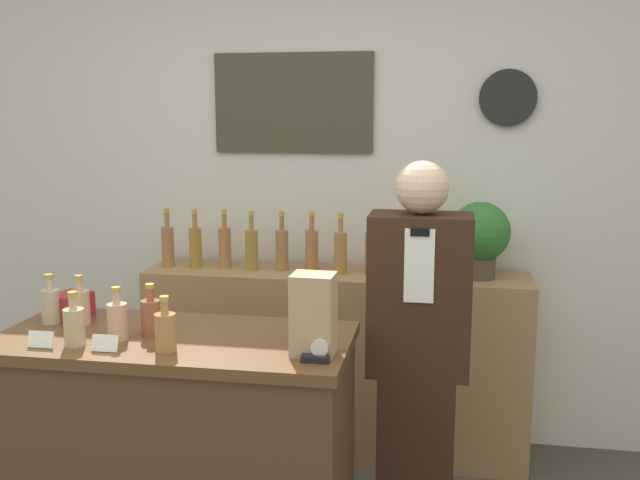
{
  "coord_description": "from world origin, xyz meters",
  "views": [
    {
      "loc": [
        0.62,
        -1.72,
        1.74
      ],
      "look_at": [
        0.12,
        1.15,
        1.22
      ],
      "focal_mm": 40.0,
      "sensor_mm": 36.0,
      "label": 1
    }
  ],
  "objects_px": {
    "shopkeeper": "(418,359)",
    "potted_plant": "(480,235)",
    "paper_bag": "(313,314)",
    "tape_dispenser": "(317,354)"
  },
  "relations": [
    {
      "from": "shopkeeper",
      "to": "potted_plant",
      "type": "bearing_deg",
      "value": 70.77
    },
    {
      "from": "shopkeeper",
      "to": "paper_bag",
      "type": "bearing_deg",
      "value": -120.38
    },
    {
      "from": "shopkeeper",
      "to": "potted_plant",
      "type": "relative_size",
      "value": 4.19
    },
    {
      "from": "shopkeeper",
      "to": "paper_bag",
      "type": "distance_m",
      "value": 0.71
    },
    {
      "from": "shopkeeper",
      "to": "tape_dispenser",
      "type": "height_order",
      "value": "shopkeeper"
    },
    {
      "from": "potted_plant",
      "to": "paper_bag",
      "type": "relative_size",
      "value": 1.4
    },
    {
      "from": "potted_plant",
      "to": "paper_bag",
      "type": "distance_m",
      "value": 1.42
    },
    {
      "from": "potted_plant",
      "to": "paper_bag",
      "type": "height_order",
      "value": "potted_plant"
    },
    {
      "from": "shopkeeper",
      "to": "tape_dispenser",
      "type": "distance_m",
      "value": 0.71
    },
    {
      "from": "shopkeeper",
      "to": "tape_dispenser",
      "type": "bearing_deg",
      "value": -115.93
    }
  ]
}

